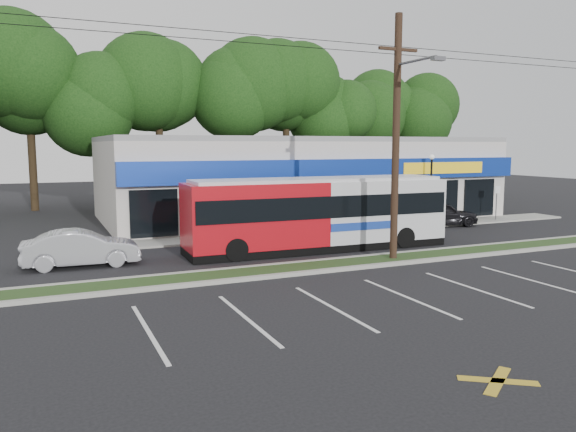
# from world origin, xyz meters

# --- Properties ---
(ground) EXTENTS (120.00, 120.00, 0.00)m
(ground) POSITION_xyz_m (0.00, 0.00, 0.00)
(ground) COLOR black
(ground) RESTS_ON ground
(grass_strip) EXTENTS (40.00, 1.60, 0.12)m
(grass_strip) POSITION_xyz_m (0.00, 1.00, 0.06)
(grass_strip) COLOR #233E19
(grass_strip) RESTS_ON ground
(curb_south) EXTENTS (40.00, 0.25, 0.14)m
(curb_south) POSITION_xyz_m (0.00, 0.15, 0.07)
(curb_south) COLOR #9E9E93
(curb_south) RESTS_ON ground
(curb_north) EXTENTS (40.00, 0.25, 0.14)m
(curb_north) POSITION_xyz_m (0.00, 1.85, 0.07)
(curb_north) COLOR #9E9E93
(curb_north) RESTS_ON ground
(sidewalk) EXTENTS (32.00, 2.20, 0.10)m
(sidewalk) POSITION_xyz_m (5.00, 9.00, 0.05)
(sidewalk) COLOR #9E9E93
(sidewalk) RESTS_ON ground
(strip_mall) EXTENTS (25.00, 12.55, 5.30)m
(strip_mall) POSITION_xyz_m (5.50, 15.91, 2.65)
(strip_mall) COLOR beige
(strip_mall) RESTS_ON ground
(utility_pole) EXTENTS (50.00, 2.77, 10.00)m
(utility_pole) POSITION_xyz_m (2.83, 0.93, 5.41)
(utility_pole) COLOR black
(utility_pole) RESTS_ON ground
(lamp_post) EXTENTS (0.30, 0.30, 4.25)m
(lamp_post) POSITION_xyz_m (11.00, 8.80, 2.67)
(lamp_post) COLOR black
(lamp_post) RESTS_ON ground
(sign_post) EXTENTS (0.45, 0.10, 2.23)m
(sign_post) POSITION_xyz_m (16.00, 8.57, 1.56)
(sign_post) COLOR #59595E
(sign_post) RESTS_ON ground
(tree_line) EXTENTS (46.76, 6.76, 11.83)m
(tree_line) POSITION_xyz_m (4.00, 26.00, 8.42)
(tree_line) COLOR black
(tree_line) RESTS_ON ground
(metrobus) EXTENTS (12.41, 2.97, 3.31)m
(metrobus) POSITION_xyz_m (1.27, 4.50, 1.76)
(metrobus) COLOR #B20D16
(metrobus) RESTS_ON ground
(car_dark) EXTENTS (4.64, 2.53, 1.50)m
(car_dark) POSITION_xyz_m (11.32, 8.25, 0.75)
(car_dark) COLOR black
(car_dark) RESTS_ON ground
(car_silver) EXTENTS (4.52, 1.75, 1.47)m
(car_silver) POSITION_xyz_m (-9.00, 5.06, 0.73)
(car_silver) COLOR #A4A5AC
(car_silver) RESTS_ON ground
(pedestrian_a) EXTENTS (0.71, 0.52, 1.77)m
(pedestrian_a) POSITION_xyz_m (2.23, 8.47, 0.89)
(pedestrian_a) COLOR silver
(pedestrian_a) RESTS_ON ground
(pedestrian_b) EXTENTS (0.84, 0.69, 1.56)m
(pedestrian_b) POSITION_xyz_m (4.96, 7.84, 0.78)
(pedestrian_b) COLOR beige
(pedestrian_b) RESTS_ON ground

